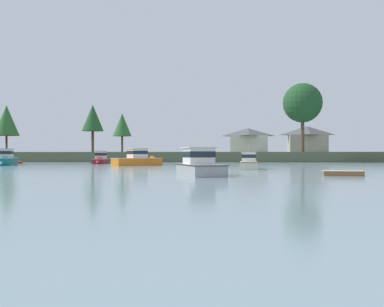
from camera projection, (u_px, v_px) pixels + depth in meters
far_shore_bank at (180, 156)px, 113.17m from camera, size 251.67×51.32×1.96m
cruiser_maroon at (100, 161)px, 73.18m from camera, size 2.82×6.79×3.94m
dinghy_wood at (343, 174)px, 32.82m from camera, size 3.01×1.67×0.50m
cruiser_orange at (141, 162)px, 62.04m from camera, size 7.31×6.52×3.96m
cruiser_teal at (5, 161)px, 62.79m from camera, size 4.45×7.84×3.90m
dinghy_red at (15, 163)px, 74.52m from camera, size 3.21×3.16×0.57m
cruiser_grey at (198, 168)px, 33.84m from camera, size 4.31×7.32×4.20m
cruiser_cream at (249, 165)px, 47.54m from camera, size 2.08×6.47×3.15m
shore_tree_inland_a at (122, 125)px, 102.47m from camera, size 4.21×4.21×8.76m
shore_tree_right at (6, 120)px, 107.41m from camera, size 5.87×5.87×11.11m
shore_tree_far_right at (303, 103)px, 87.78m from camera, size 7.58×7.58×13.25m
shore_tree_inland_b at (93, 118)px, 108.99m from camera, size 5.18×5.18×11.43m
cottage_near_water at (307, 139)px, 113.61m from camera, size 9.92×7.09×6.53m
cottage_hillside at (248, 140)px, 108.52m from camera, size 9.20×10.20×5.71m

